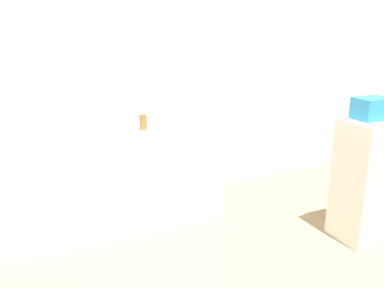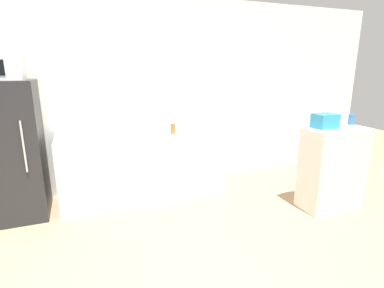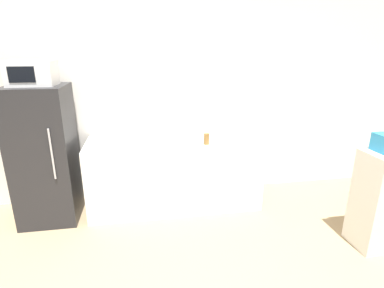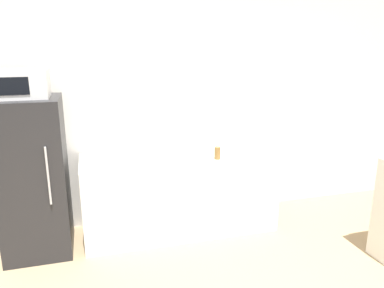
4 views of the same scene
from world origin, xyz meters
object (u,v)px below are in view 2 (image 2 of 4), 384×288
refrigerator (12,151)px  bottle_short (173,129)px  basket (325,121)px  bottle_tall (161,122)px  jar (351,119)px

refrigerator → bottle_short: 1.82m
refrigerator → basket: refrigerator is taller
bottle_tall → jar: (2.14, -0.97, 0.06)m
bottle_short → jar: jar is taller
bottle_short → basket: 1.79m
basket → refrigerator: bearing=162.4°
basket → jar: 0.47m
jar → refrigerator: bearing=165.2°
bottle_tall → bottle_short: bottle_tall is taller
jar → bottle_short: bearing=158.3°
basket → jar: basket is taller
jar → basket: bearing=-173.4°
bottle_short → jar: (2.03, -0.81, 0.12)m
bottle_tall → jar: size_ratio=1.96×
refrigerator → basket: (3.37, -1.07, 0.30)m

